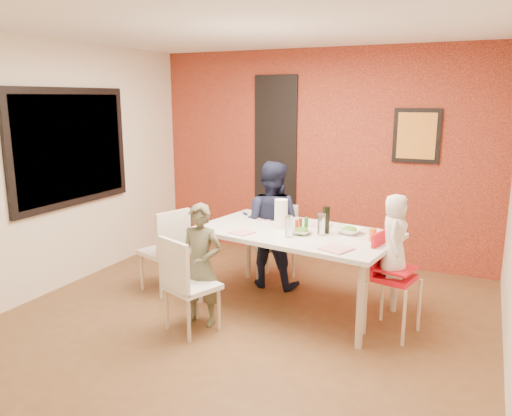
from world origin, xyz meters
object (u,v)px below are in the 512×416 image
at_px(chair_left, 168,246).
at_px(paper_towel_roll, 281,214).
at_px(high_chair, 390,273).
at_px(child_near, 201,265).
at_px(chair_far, 278,238).
at_px(wine_bottle, 326,220).
at_px(chair_near, 185,281).
at_px(toddler, 395,235).
at_px(dining_table, 295,238).
at_px(child_far, 271,224).

relative_size(chair_left, paper_towel_roll, 3.14).
distance_m(high_chair, child_near, 1.72).
distance_m(chair_far, chair_left, 1.29).
bearing_deg(wine_bottle, paper_towel_roll, -178.83).
xyz_separation_m(chair_near, chair_left, (-0.70, 0.75, 0.02)).
xyz_separation_m(child_near, toddler, (1.64, 0.56, 0.34)).
distance_m(child_near, wine_bottle, 1.27).
distance_m(dining_table, chair_near, 1.20).
bearing_deg(child_near, high_chair, 14.15).
relative_size(chair_far, high_chair, 0.94).
bearing_deg(dining_table, chair_near, -125.99).
xyz_separation_m(chair_far, paper_towel_roll, (0.30, -0.67, 0.46)).
height_order(child_near, child_far, child_far).
bearing_deg(toddler, paper_towel_roll, 76.00).
height_order(chair_near, chair_left, chair_left).
bearing_deg(dining_table, wine_bottle, 8.55).
height_order(dining_table, chair_left, chair_left).
bearing_deg(paper_towel_roll, chair_left, -169.01).
bearing_deg(wine_bottle, toddler, -16.59).
xyz_separation_m(dining_table, child_far, (-0.47, 0.46, -0.02)).
height_order(chair_near, wine_bottle, wine_bottle).
xyz_separation_m(chair_near, paper_towel_roll, (0.52, 0.99, 0.45)).
xyz_separation_m(chair_near, chair_far, (0.22, 1.65, -0.01)).
distance_m(high_chair, wine_bottle, 0.79).
bearing_deg(high_chair, dining_table, 94.02).
bearing_deg(paper_towel_roll, chair_far, 114.22).
relative_size(dining_table, toddler, 2.81).
xyz_separation_m(dining_table, chair_left, (-1.39, -0.20, -0.21)).
relative_size(chair_near, high_chair, 0.97).
xyz_separation_m(toddler, paper_towel_roll, (-1.15, 0.20, 0.04)).
relative_size(chair_far, chair_left, 0.94).
height_order(chair_far, paper_towel_roll, paper_towel_roll).
bearing_deg(child_near, child_far, 75.46).
bearing_deg(child_far, wine_bottle, 147.42).
bearing_deg(high_chair, chair_left, 104.21).
height_order(chair_far, toddler, toddler).
height_order(child_far, wine_bottle, child_far).
bearing_deg(chair_far, chair_left, -139.37).
height_order(toddler, paper_towel_roll, toddler).
xyz_separation_m(dining_table, wine_bottle, (0.29, 0.04, 0.20)).
relative_size(dining_table, child_far, 1.46).
height_order(chair_near, high_chair, high_chair).
height_order(dining_table, high_chair, high_chair).
relative_size(chair_far, toddler, 1.19).
xyz_separation_m(dining_table, toddler, (0.98, -0.16, 0.18)).
relative_size(chair_left, toddler, 1.26).
bearing_deg(paper_towel_roll, child_near, -123.13).
bearing_deg(high_chair, child_far, 79.67).
xyz_separation_m(wine_bottle, paper_towel_roll, (-0.47, -0.01, 0.01)).
bearing_deg(chair_left, wine_bottle, 117.18).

